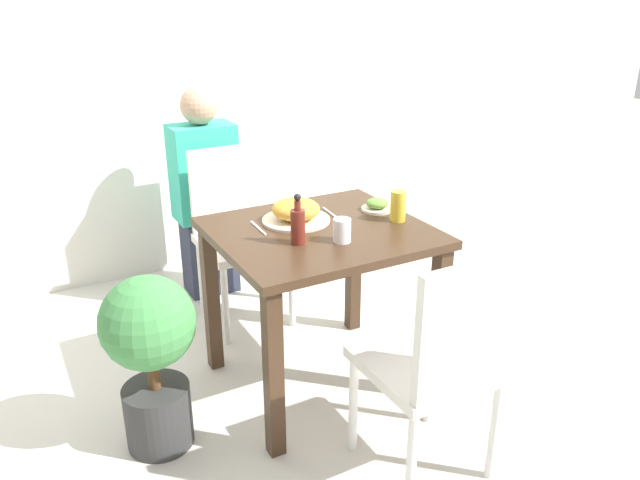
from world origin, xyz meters
name	(u,v)px	position (x,y,z in m)	size (l,w,h in m)	color
ground_plane	(320,379)	(0.00, 0.00, 0.00)	(16.00, 16.00, 0.00)	beige
wall_back	(193,52)	(0.00, 1.52, 1.30)	(8.00, 0.05, 2.60)	white
dining_table	(320,257)	(0.00, 0.00, 0.60)	(0.85, 0.77, 0.73)	#3D2819
chair_near	(442,357)	(0.07, -0.72, 0.50)	(0.42, 0.42, 0.89)	silver
chair_far	(237,226)	(-0.07, 0.76, 0.50)	(0.42, 0.42, 0.89)	silver
food_plate	(296,212)	(-0.05, 0.12, 0.78)	(0.29, 0.29, 0.10)	beige
side_plate	(377,205)	(0.33, 0.08, 0.75)	(0.14, 0.14, 0.05)	beige
drink_cup	(342,230)	(0.01, -0.16, 0.78)	(0.07, 0.07, 0.09)	white
juice_glass	(398,206)	(0.33, -0.07, 0.80)	(0.07, 0.07, 0.13)	gold
sauce_bottle	(298,225)	(-0.15, -0.10, 0.81)	(0.06, 0.06, 0.20)	maroon
fork_utensil	(258,228)	(-0.22, 0.12, 0.73)	(0.02, 0.17, 0.00)	silver
spoon_utensil	(332,214)	(0.13, 0.12, 0.73)	(0.02, 0.18, 0.00)	silver
potted_plant_left	(151,350)	(-0.74, -0.07, 0.42)	(0.35, 0.35, 0.70)	#333333
person_figure	(206,195)	(-0.12, 1.10, 0.58)	(0.34, 0.22, 1.17)	#2D3347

